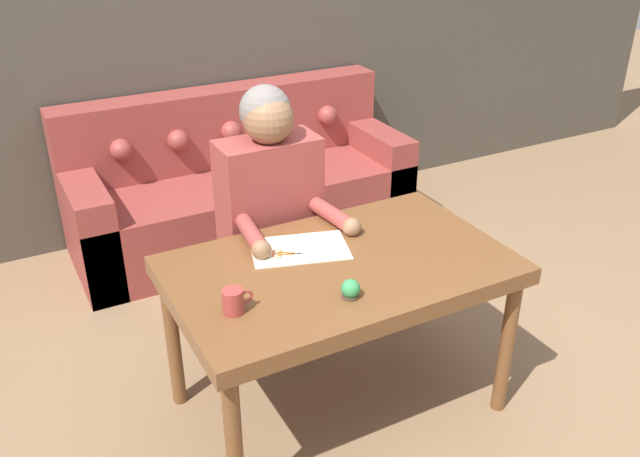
{
  "coord_description": "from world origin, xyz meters",
  "views": [
    {
      "loc": [
        -1.26,
        -1.98,
        2.07
      ],
      "look_at": [
        -0.13,
        0.13,
        0.82
      ],
      "focal_mm": 38.0,
      "sensor_mm": 36.0,
      "label": 1
    }
  ],
  "objects": [
    {
      "name": "dining_table",
      "position": [
        -0.11,
        0.01,
        0.65
      ],
      "size": [
        1.34,
        0.82,
        0.72
      ],
      "color": "brown",
      "rests_on": "ground_plane"
    },
    {
      "name": "mug",
      "position": [
        -0.6,
        -0.12,
        0.77
      ],
      "size": [
        0.11,
        0.08,
        0.09
      ],
      "color": "#9E3833",
      "rests_on": "dining_table"
    },
    {
      "name": "scissors",
      "position": [
        -0.26,
        0.16,
        0.72
      ],
      "size": [
        0.21,
        0.15,
        0.01
      ],
      "color": "silver",
      "rests_on": "dining_table"
    },
    {
      "name": "wall_back",
      "position": [
        0.0,
        2.05,
        1.3
      ],
      "size": [
        8.0,
        0.06,
        2.6
      ],
      "color": "#474238",
      "rests_on": "ground_plane"
    },
    {
      "name": "ground_plane",
      "position": [
        0.0,
        0.0,
        0.0
      ],
      "size": [
        16.0,
        16.0,
        0.0
      ],
      "primitive_type": "plane",
      "color": "#846647"
    },
    {
      "name": "couch",
      "position": [
        0.13,
        1.68,
        0.33
      ],
      "size": [
        2.08,
        0.76,
        0.92
      ],
      "color": "brown",
      "rests_on": "ground_plane"
    },
    {
      "name": "pattern_paper_main",
      "position": [
        -0.2,
        0.18,
        0.72
      ],
      "size": [
        0.44,
        0.35,
        0.0
      ],
      "color": "beige",
      "rests_on": "dining_table"
    },
    {
      "name": "person",
      "position": [
        -0.15,
        0.56,
        0.67
      ],
      "size": [
        0.5,
        0.56,
        1.3
      ],
      "color": "#33281E",
      "rests_on": "ground_plane"
    },
    {
      "name": "pin_cushion",
      "position": [
        -0.2,
        -0.23,
        0.75
      ],
      "size": [
        0.07,
        0.07,
        0.07
      ],
      "color": "#4C3828",
      "rests_on": "dining_table"
    }
  ]
}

